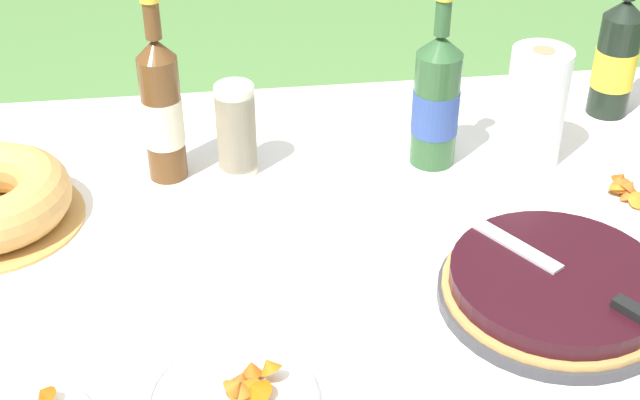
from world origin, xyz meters
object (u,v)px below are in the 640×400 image
at_px(snack_plate_left, 234,397).
at_px(snack_plate_far, 627,195).
at_px(paper_towel_roll, 535,107).
at_px(cup_stack, 236,130).
at_px(cider_bottle_amber, 162,109).
at_px(cider_bottle_green, 436,101).
at_px(berry_tart, 556,288).
at_px(juice_bottle_red, 616,58).
at_px(serving_knife, 576,279).

bearing_deg(snack_plate_left, snack_plate_far, 29.16).
bearing_deg(snack_plate_far, paper_towel_roll, 128.90).
bearing_deg(cup_stack, cider_bottle_amber, 179.31).
bearing_deg(cider_bottle_amber, cider_bottle_green, -1.26).
relative_size(cup_stack, snack_plate_left, 0.76).
distance_m(berry_tart, juice_bottle_red, 0.66).
bearing_deg(juice_bottle_red, berry_tart, -118.85).
bearing_deg(juice_bottle_red, cider_bottle_green, -160.16).
height_order(cider_bottle_green, cider_bottle_amber, cider_bottle_amber).
bearing_deg(cider_bottle_amber, snack_plate_left, -80.83).
xyz_separation_m(serving_knife, cider_bottle_amber, (-0.60, 0.46, 0.07)).
relative_size(cider_bottle_green, paper_towel_roll, 1.49).
height_order(serving_knife, snack_plate_left, serving_knife).
bearing_deg(berry_tart, cider_bottle_amber, 143.08).
bearing_deg(cider_bottle_green, snack_plate_far, -29.59).
bearing_deg(cider_bottle_green, snack_plate_left, -124.90).
bearing_deg(cider_bottle_amber, juice_bottle_red, 8.55).
bearing_deg(paper_towel_roll, cider_bottle_green, 174.35).
height_order(berry_tart, juice_bottle_red, juice_bottle_red).
relative_size(juice_bottle_red, snack_plate_left, 1.41).
distance_m(cup_stack, snack_plate_left, 0.59).
distance_m(cider_bottle_amber, snack_plate_left, 0.60).
xyz_separation_m(berry_tart, cup_stack, (-0.45, 0.43, 0.06)).
distance_m(cup_stack, cider_bottle_amber, 0.14).
height_order(cider_bottle_amber, paper_towel_roll, cider_bottle_amber).
bearing_deg(snack_plate_left, berry_tart, 16.61).
bearing_deg(cider_bottle_amber, paper_towel_roll, -2.45).
height_order(cider_bottle_green, snack_plate_far, cider_bottle_green).
bearing_deg(berry_tart, snack_plate_far, 48.50).
xyz_separation_m(cider_bottle_green, snack_plate_far, (0.31, -0.18, -0.11)).
bearing_deg(snack_plate_left, cup_stack, 86.62).
xyz_separation_m(cup_stack, cider_bottle_green, (0.36, -0.01, 0.04)).
xyz_separation_m(serving_knife, paper_towel_roll, (0.08, 0.43, 0.05)).
bearing_deg(juice_bottle_red, snack_plate_far, -106.25).
distance_m(serving_knife, paper_towel_roll, 0.44).
bearing_deg(snack_plate_far, serving_knife, -126.76).
bearing_deg(berry_tart, juice_bottle_red, 61.15).
relative_size(cider_bottle_amber, snack_plate_left, 1.52).
height_order(serving_knife, snack_plate_far, serving_knife).
distance_m(snack_plate_left, snack_plate_far, 0.81).
relative_size(cider_bottle_amber, juice_bottle_red, 1.08).
bearing_deg(snack_plate_far, cider_bottle_green, 150.41).
height_order(berry_tart, cup_stack, cup_stack).
bearing_deg(snack_plate_far, juice_bottle_red, 73.75).
relative_size(serving_knife, snack_plate_left, 1.41).
bearing_deg(cider_bottle_green, paper_towel_roll, -5.65).
bearing_deg(serving_knife, cider_bottle_green, -20.17).
bearing_deg(berry_tart, paper_towel_roll, 77.05).
relative_size(berry_tart, paper_towel_roll, 1.56).
relative_size(snack_plate_left, snack_plate_far, 1.03).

